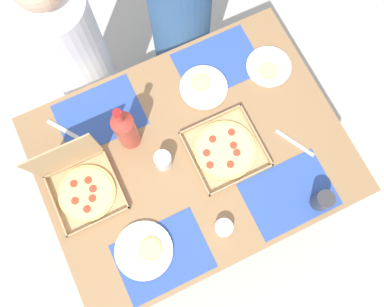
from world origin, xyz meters
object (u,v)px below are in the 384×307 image
plate_near_right (203,87)px  diner_right_seat (181,23)px  plate_far_right (145,250)px  plate_middle (269,67)px  cup_dark (163,161)px  pizza_box_corner_left (225,150)px  pizza_box_edge_far (82,185)px  diner_left_seat (79,62)px  cup_spare (322,200)px  condiment_bowl (224,228)px  soda_bottle (126,129)px

plate_near_right → diner_right_seat: bearing=77.0°
plate_near_right → plate_far_right: size_ratio=0.91×
plate_middle → cup_dark: bearing=-162.0°
pizza_box_corner_left → diner_right_seat: size_ratio=0.25×
pizza_box_edge_far → diner_left_seat: 0.75m
cup_spare → pizza_box_edge_far: bearing=150.7°
plate_middle → cup_dark: 0.64m
plate_far_right → cup_dark: (0.22, 0.29, 0.04)m
condiment_bowl → pizza_box_corner_left: bearing=62.0°
plate_far_right → soda_bottle: 0.48m
condiment_bowl → soda_bottle: bearing=110.4°
pizza_box_edge_far → plate_middle: (0.94, 0.15, -0.04)m
pizza_box_corner_left → plate_far_right: 0.52m
soda_bottle → cup_spare: soda_bottle is taller
cup_spare → plate_far_right: bearing=169.6°
diner_left_seat → condiment_bowl: bearing=-76.1°
cup_spare → diner_right_seat: diner_right_seat is taller
pizza_box_corner_left → soda_bottle: size_ratio=0.92×
pizza_box_edge_far → cup_dark: size_ratio=3.17×
cup_dark → condiment_bowl: bearing=-73.3°
soda_bottle → plate_middle: bearing=3.1°
pizza_box_edge_far → plate_near_right: (0.64, 0.19, -0.04)m
soda_bottle → cup_spare: bearing=-44.7°
pizza_box_edge_far → diner_right_seat: bearing=42.2°
condiment_bowl → diner_left_seat: bearing=103.9°
plate_near_right → condiment_bowl: (-0.19, -0.58, 0.01)m
cup_dark → diner_left_seat: bearing=102.5°
pizza_box_corner_left → plate_middle: bearing=36.6°
pizza_box_edge_far → plate_middle: 0.95m
cup_spare → condiment_bowl: size_ratio=1.45×
soda_bottle → cup_dark: soda_bottle is taller
pizza_box_corner_left → plate_near_right: bearing=81.7°
cup_dark → cup_spare: cup_spare is taller
condiment_bowl → cup_dark: bearing=106.7°
plate_near_right → diner_right_seat: size_ratio=0.18×
pizza_box_edge_far → cup_dark: 0.34m
soda_bottle → condiment_bowl: 0.55m
pizza_box_edge_far → diner_left_seat: size_ratio=0.25×
condiment_bowl → diner_left_seat: 1.13m
plate_middle → diner_right_seat: (-0.19, 0.53, -0.27)m
pizza_box_edge_far → diner_left_seat: diner_left_seat is taller
plate_near_right → soda_bottle: size_ratio=0.65×
plate_middle → soda_bottle: 0.70m
cup_spare → condiment_bowl: (-0.40, 0.08, -0.03)m
pizza_box_corner_left → diner_right_seat: (0.16, 0.79, -0.27)m
soda_bottle → condiment_bowl: (0.19, -0.51, -0.11)m
pizza_box_corner_left → plate_far_right: (-0.47, -0.23, -0.00)m
plate_middle → diner_right_seat: size_ratio=0.17×
pizza_box_corner_left → diner_left_seat: (-0.42, 0.79, -0.23)m
diner_right_seat → plate_middle: bearing=-70.1°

